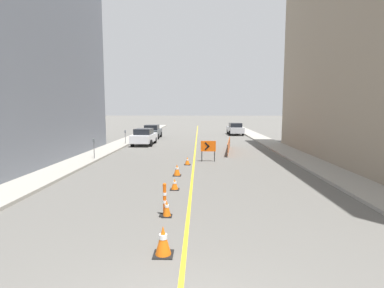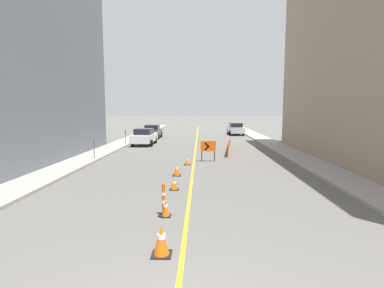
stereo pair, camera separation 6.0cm
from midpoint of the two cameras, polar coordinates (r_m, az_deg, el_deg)
lane_stripe at (r=32.90m, az=0.92°, el=0.68°), size 0.12×58.01×0.01m
sidewalk_left at (r=33.80m, az=-11.76°, el=0.81°), size 2.04×58.01×0.14m
sidewalk_right at (r=33.63m, az=13.66°, el=0.74°), size 2.04×58.01×0.14m
traffic_cone_nearest at (r=7.50m, az=-5.61°, el=-17.84°), size 0.47×0.47×0.73m
traffic_cone_second at (r=9.93m, az=-4.84°, el=-12.11°), size 0.33×0.33×0.55m
traffic_cone_third at (r=13.03m, az=-3.30°, el=-7.67°), size 0.39×0.39×0.48m
traffic_cone_fourth at (r=15.66m, az=-2.83°, el=-4.97°), size 0.43×0.43×0.61m
traffic_cone_fifth at (r=18.64m, az=-0.83°, el=-3.25°), size 0.39×0.39×0.50m
delineator_post_front at (r=9.95m, az=-5.24°, el=-10.90°), size 0.35×0.35×1.09m
arrow_barricade_primary at (r=19.73m, az=3.19°, el=-0.59°), size 0.99×0.10×1.37m
safety_mesh_fence at (r=24.61m, az=7.10°, el=-0.35°), size 0.85×6.27×0.92m
parked_car_curb_near at (r=29.21m, az=-9.00°, el=1.40°), size 2.00×4.38×1.59m
parked_car_curb_mid at (r=35.77m, az=-7.48°, el=2.39°), size 1.93×4.30×1.59m
parked_car_curb_far at (r=40.53m, az=8.35°, el=2.88°), size 1.96×4.36×1.59m
parking_meter_near_curb at (r=21.18m, az=-18.10°, el=-0.01°), size 0.12×0.11×1.37m
parking_meter_far_curb at (r=29.31m, az=-12.50°, el=1.88°), size 0.12×0.11×1.32m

